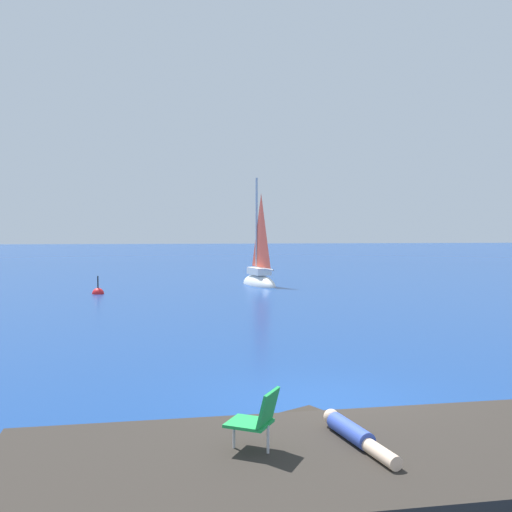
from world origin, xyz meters
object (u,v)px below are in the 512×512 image
person_sunbather (355,434)px  marker_buoy (98,294)px  sailboat_near (259,279)px  beach_chair (257,417)px

person_sunbather → marker_buoy: size_ratio=1.53×
sailboat_near → person_sunbather: sailboat_near is taller
marker_buoy → person_sunbather: bearing=-71.8°
person_sunbather → beach_chair: bearing=-97.3°
person_sunbather → beach_chair: beach_chair is taller
beach_chair → marker_buoy: 22.21m
marker_buoy → beach_chair: bearing=-75.2°
sailboat_near → marker_buoy: bearing=92.6°
beach_chair → marker_buoy: beach_chair is taller
beach_chair → sailboat_near: bearing=-67.9°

